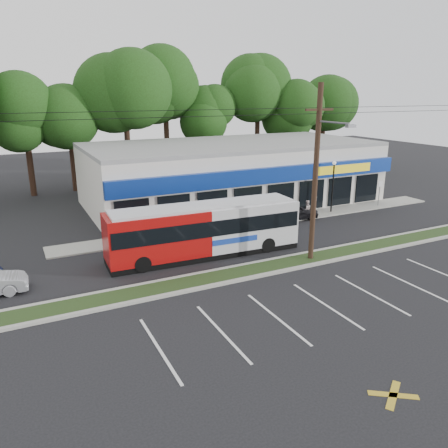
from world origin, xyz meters
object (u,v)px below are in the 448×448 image
lamp_post (333,181)px  sign_post (380,189)px  pedestrian_a (314,206)px  metrobus (205,229)px  pedestrian_b (307,210)px  car_dark (292,211)px  utility_pole (314,169)px

lamp_post → sign_post: lamp_post is taller
sign_post → pedestrian_a: size_ratio=1.30×
metrobus → pedestrian_b: (10.27, 3.62, -0.91)m
car_dark → utility_pole: bearing=157.3°
utility_pole → pedestrian_a: bearing=50.8°
lamp_post → pedestrian_b: size_ratio=2.79×
metrobus → car_dark: metrobus is taller
lamp_post → sign_post: bearing=-2.6°
pedestrian_a → metrobus: bearing=7.3°
utility_pole → metrobus: bearing=144.9°
lamp_post → pedestrian_b: bearing=-167.2°
utility_pole → pedestrian_b: (5.18, 7.20, -4.65)m
utility_pole → car_dark: utility_pole is taller
sign_post → metrobus: (-18.26, -4.08, 0.11)m
car_dark → pedestrian_a: bearing=-84.6°
sign_post → car_dark: 9.16m
sign_post → car_dark: (-9.12, -0.07, -0.84)m
metrobus → pedestrian_b: metrobus is taller
sign_post → metrobus: bearing=-167.4°
sign_post → pedestrian_b: 8.04m
car_dark → pedestrian_b: 1.19m
utility_pole → sign_post: 15.71m
sign_post → utility_pole: bearing=-149.9°
car_dark → pedestrian_a: (2.12, 0.00, 0.14)m
pedestrian_b → lamp_post: bearing=-161.1°
sign_post → pedestrian_a: (-7.00, -0.07, -0.70)m
pedestrian_b → pedestrian_a: bearing=-153.0°
utility_pole → car_dark: (4.05, 7.57, -4.70)m
sign_post → car_dark: sign_post is taller
sign_post → metrobus: size_ratio=0.19×
metrobus → sign_post: bearing=15.1°
utility_pole → metrobus: 7.26m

